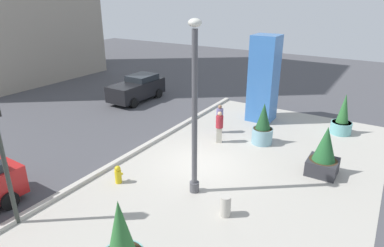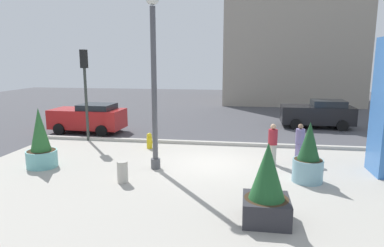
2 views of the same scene
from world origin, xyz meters
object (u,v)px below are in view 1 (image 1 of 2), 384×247
potted_plant_near_right (263,127)px  potted_plant_near_left (122,246)px  potted_plant_by_pillar (324,154)px  pedestrian_on_sidewalk (220,118)px  concrete_bollard (225,206)px  car_curb_east (137,88)px  potted_plant_mid_plaza (342,119)px  art_pillar_blue (264,79)px  fire_hydrant (118,175)px  lamp_post (195,115)px  pedestrian_by_curb (219,126)px

potted_plant_near_right → potted_plant_near_left: bearing=179.3°
potted_plant_by_pillar → pedestrian_on_sidewalk: 5.86m
potted_plant_near_left → concrete_bollard: potted_plant_near_left is taller
potted_plant_near_left → car_curb_east: bearing=38.9°
potted_plant_near_left → potted_plant_mid_plaza: bearing=-13.7°
potted_plant_by_pillar → potted_plant_mid_plaza: size_ratio=0.96×
art_pillar_blue → concrete_bollard: 9.88m
fire_hydrant → concrete_bollard: bearing=-85.8°
lamp_post → concrete_bollard: bearing=-113.4°
car_curb_east → art_pillar_blue: bearing=-84.1°
art_pillar_blue → car_curb_east: (-0.89, 8.66, -1.58)m
car_curb_east → pedestrian_by_curb: bearing=-112.4°
lamp_post → pedestrian_by_curb: (4.44, 1.25, -2.15)m
art_pillar_blue → potted_plant_mid_plaza: size_ratio=2.24×
concrete_bollard → pedestrian_on_sidewalk: bearing=28.9°
potted_plant_by_pillar → potted_plant_near_left: potted_plant_near_left is taller
potted_plant_near_left → pedestrian_on_sidewalk: potted_plant_near_left is taller
concrete_bollard → potted_plant_mid_plaza: bearing=-12.2°
lamp_post → potted_plant_mid_plaza: size_ratio=2.88×
art_pillar_blue → car_curb_east: size_ratio=1.15×
lamp_post → potted_plant_near_left: lamp_post is taller
lamp_post → fire_hydrant: 4.07m
pedestrian_on_sidewalk → car_curb_east: bearing=73.6°
potted_plant_near_right → pedestrian_on_sidewalk: potted_plant_near_right is taller
potted_plant_mid_plaza → pedestrian_by_curb: (-4.43, 4.97, 0.10)m
potted_plant_mid_plaza → lamp_post: bearing=157.2°
potted_plant_mid_plaza → fire_hydrant: potted_plant_mid_plaza is taller
potted_plant_mid_plaza → car_curb_east: (-1.10, 13.05, 0.05)m
pedestrian_on_sidewalk → potted_plant_by_pillar: bearing=-106.4°
art_pillar_blue → pedestrian_on_sidewalk: bearing=159.6°
concrete_bollard → art_pillar_blue: bearing=13.9°
potted_plant_mid_plaza → potted_plant_near_left: 13.65m
concrete_bollard → potted_plant_near_right: bearing=9.6°
pedestrian_by_curb → potted_plant_mid_plaza: bearing=-48.3°
art_pillar_blue → pedestrian_by_curb: 4.53m
potted_plant_near_right → pedestrian_on_sidewalk: size_ratio=1.34×
potted_plant_by_pillar → car_curb_east: (3.86, 13.13, -0.06)m
potted_plant_by_pillar → pedestrian_by_curb: size_ratio=1.28×
lamp_post → concrete_bollard: (-0.71, -1.65, -2.69)m
potted_plant_mid_plaza → concrete_bollard: 9.81m
car_curb_east → pedestrian_by_curb: car_curb_east is taller
concrete_bollard → potted_plant_near_left: bearing=162.4°
fire_hydrant → potted_plant_near_right: bearing=-28.0°
lamp_post → pedestrian_by_curb: lamp_post is taller
concrete_bollard → pedestrian_by_curb: pedestrian_by_curb is taller
potted_plant_near_left → pedestrian_on_sidewalk: 10.23m
fire_hydrant → car_curb_east: car_curb_east is taller
lamp_post → pedestrian_on_sidewalk: (5.56, 1.82, -2.20)m
potted_plant_near_left → pedestrian_by_curb: bearing=11.1°
art_pillar_blue → car_curb_east: 8.85m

